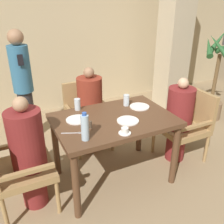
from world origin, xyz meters
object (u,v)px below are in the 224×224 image
(diner_in_right_chair, at_px, (179,120))
(glass_tall_mid, at_px, (126,100))
(chair_right_side, at_px, (187,122))
(chair_far_side, at_px, (87,112))
(teacup_with_saucer, at_px, (125,131))
(glass_tall_near, at_px, (77,104))
(water_bottle, at_px, (85,127))
(chair_left_side, at_px, (15,167))
(potted_palm, at_px, (213,88))
(standing_host, at_px, (23,84))
(plate_main_right, at_px, (77,120))
(plate_dessert_center, at_px, (128,121))
(plate_main_left, at_px, (140,107))
(diner_in_far_chair, at_px, (90,109))
(diner_in_left_chair, at_px, (29,153))

(diner_in_right_chair, height_order, glass_tall_mid, diner_in_right_chair)
(chair_right_side, distance_m, diner_in_right_chair, 0.15)
(diner_in_right_chair, bearing_deg, chair_far_side, 136.96)
(teacup_with_saucer, bearing_deg, chair_far_side, 87.49)
(glass_tall_near, bearing_deg, chair_far_side, 59.82)
(glass_tall_mid, bearing_deg, glass_tall_near, 166.41)
(chair_right_side, xyz_separation_m, water_bottle, (-1.45, -0.28, 0.41))
(chair_right_side, bearing_deg, chair_left_side, 180.00)
(glass_tall_mid, bearing_deg, potted_palm, 13.69)
(standing_host, xyz_separation_m, plate_main_right, (0.35, -1.24, -0.06))
(chair_far_side, height_order, diner_in_right_chair, diner_in_right_chair)
(diner_in_right_chair, distance_m, water_bottle, 1.38)
(plate_main_right, relative_size, glass_tall_mid, 1.73)
(chair_far_side, xyz_separation_m, plate_dessert_center, (0.10, -0.96, 0.29))
(diner_in_right_chair, height_order, glass_tall_near, diner_in_right_chair)
(plate_main_left, relative_size, glass_tall_mid, 1.73)
(plate_main_left, height_order, water_bottle, water_bottle)
(plate_dessert_center, bearing_deg, glass_tall_mid, 63.48)
(diner_in_right_chair, bearing_deg, plate_main_left, 166.77)
(chair_left_side, xyz_separation_m, diner_in_far_chair, (1.03, 0.69, 0.10))
(chair_left_side, height_order, plate_main_right, chair_left_side)
(water_bottle, bearing_deg, diner_in_far_chair, 66.65)
(diner_in_far_chair, height_order, chair_right_side, diner_in_far_chair)
(plate_main_right, xyz_separation_m, teacup_with_saucer, (0.31, -0.45, 0.02))
(glass_tall_near, bearing_deg, potted_palm, 7.75)
(diner_in_left_chair, height_order, diner_in_far_chair, diner_in_left_chair)
(teacup_with_saucer, xyz_separation_m, water_bottle, (-0.37, 0.06, 0.10))
(potted_palm, xyz_separation_m, plate_main_right, (-2.57, -0.58, 0.25))
(chair_left_side, relative_size, diner_in_left_chair, 0.76)
(water_bottle, bearing_deg, chair_right_side, 10.78)
(diner_in_left_chair, bearing_deg, plate_main_right, 12.66)
(standing_host, bearing_deg, plate_main_right, -74.25)
(standing_host, distance_m, water_bottle, 1.67)
(diner_in_right_chair, distance_m, potted_palm, 1.49)
(chair_right_side, distance_m, plate_main_right, 1.43)
(plate_dessert_center, bearing_deg, diner_in_right_chair, 9.42)
(chair_left_side, distance_m, standing_host, 1.44)
(glass_tall_near, bearing_deg, diner_in_right_chair, -17.32)
(chair_left_side, relative_size, potted_palm, 0.60)
(plate_main_right, distance_m, glass_tall_mid, 0.65)
(diner_in_left_chair, xyz_separation_m, teacup_with_saucer, (0.84, -0.33, 0.20))
(diner_in_far_chair, height_order, water_bottle, diner_in_far_chair)
(glass_tall_near, bearing_deg, water_bottle, -102.78)
(diner_in_far_chair, relative_size, diner_in_right_chair, 1.06)
(teacup_with_saucer, bearing_deg, potted_palm, 24.63)
(chair_left_side, height_order, glass_tall_mid, glass_tall_mid)
(standing_host, xyz_separation_m, water_bottle, (0.30, -1.64, 0.06))
(water_bottle, height_order, glass_tall_mid, water_bottle)
(chair_far_side, distance_m, potted_palm, 2.21)
(chair_left_side, distance_m, diner_in_far_chair, 1.24)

